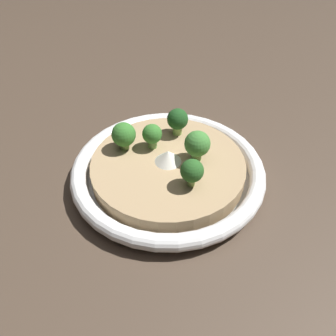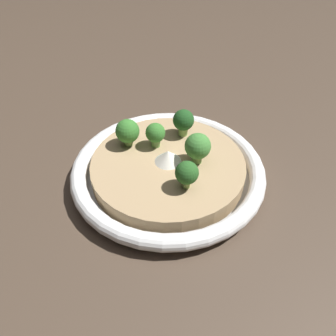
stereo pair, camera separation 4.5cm
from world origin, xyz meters
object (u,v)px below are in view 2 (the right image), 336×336
at_px(broccoli_left, 155,134).
at_px(broccoli_right, 187,173).
at_px(broccoli_back_right, 198,147).
at_px(broccoli_back_left, 127,132).
at_px(risotto_bowl, 168,170).
at_px(broccoli_back, 183,121).

relative_size(broccoli_left, broccoli_right, 0.95).
bearing_deg(broccoli_left, broccoli_back_right, -6.73).
distance_m(broccoli_back_left, broccoli_right, 0.12).
bearing_deg(broccoli_back_left, broccoli_left, 21.42).
height_order(risotto_bowl, broccoli_back_right, broccoli_back_right).
bearing_deg(broccoli_back_right, broccoli_back, 129.97).
distance_m(risotto_bowl, broccoli_right, 0.07).
bearing_deg(broccoli_left, broccoli_back, 59.49).
distance_m(broccoli_back_right, broccoli_back, 0.06).
xyz_separation_m(risotto_bowl, broccoli_back, (-0.01, 0.06, 0.04)).
bearing_deg(broccoli_back, broccoli_right, -64.63).
bearing_deg(broccoli_back, broccoli_back_left, -137.46).
distance_m(risotto_bowl, broccoli_left, 0.05).
bearing_deg(risotto_bowl, broccoli_right, -39.89).
bearing_deg(broccoli_back, risotto_bowl, -84.80).
bearing_deg(broccoli_back_left, broccoli_back_right, 3.64).
xyz_separation_m(broccoli_back_right, broccoli_back, (-0.04, 0.05, -0.00)).
bearing_deg(broccoli_left, broccoli_back_left, -158.58).
xyz_separation_m(broccoli_back_left, broccoli_left, (0.04, 0.01, -0.00)).
bearing_deg(broccoli_back_left, broccoli_right, -21.95).
bearing_deg(broccoli_left, broccoli_right, -38.90).
relative_size(risotto_bowl, broccoli_back_left, 6.58).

